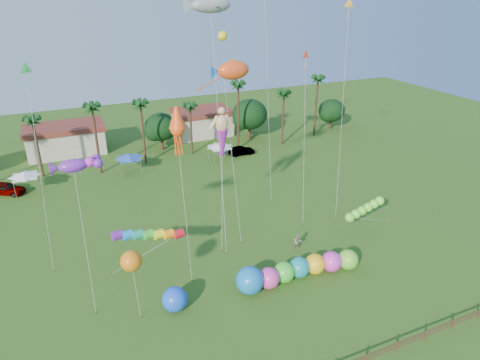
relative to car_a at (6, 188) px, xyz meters
name	(u,v)px	position (x,y,z in m)	size (l,w,h in m)	color
ground	(289,323)	(22.61, -36.64, -0.84)	(160.00, 160.00, 0.00)	#285116
tree_line	(177,125)	(26.17, 7.35, 3.44)	(69.46, 8.91, 11.00)	#3A2819
buildings_row	(132,133)	(19.52, 13.36, 1.16)	(35.00, 7.00, 4.00)	beige
tent_row	(130,158)	(16.61, -0.31, 1.91)	(31.00, 4.00, 0.60)	white
car_a	(6,188)	(0.00, 0.00, 0.00)	(1.98, 4.91, 1.67)	#4C4C54
car_b	(242,151)	(34.97, 0.56, -0.14)	(1.48, 4.24, 1.40)	#4C4C54
spectator_b	(298,242)	(28.95, -27.44, 0.09)	(0.90, 0.70, 1.86)	gray
caterpillar_inflatable	(294,270)	(25.94, -31.74, 0.26)	(12.81, 3.05, 2.61)	#E93DAE
blue_ball	(175,299)	(14.45, -31.15, 0.27)	(2.21, 2.21, 2.21)	blue
rainbow_tube	(162,238)	(15.11, -24.96, 2.76)	(8.34, 1.67, 4.05)	red
green_worm	(350,217)	(35.13, -27.86, 1.87)	(10.01, 1.91, 3.32)	#75FE38
orange_ball_kite	(131,261)	(11.28, -30.91, 4.98)	(2.02, 2.02, 6.68)	orange
merman_kite	(222,136)	(23.11, -20.93, 10.70)	(2.93, 4.56, 14.11)	#E0B77F
fish_kite	(233,70)	(25.50, -18.43, 16.79)	(5.48, 6.91, 18.73)	#F24C1A
shark_kite	(211,5)	(23.22, -18.40, 23.13)	(5.55, 8.14, 24.92)	gray
squid_kite	(178,129)	(17.64, -23.90, 13.00)	(1.80, 5.06, 16.02)	#FF4F14
lobster_kite	(73,166)	(8.37, -24.95, 11.39)	(4.63, 5.81, 13.02)	purple
delta_kite_red	(306,58)	(34.02, -18.79, 17.54)	(2.53, 4.95, 19.31)	#FB3C1B
delta_kite_yellow	(349,11)	(37.81, -20.60, 22.39)	(1.77, 3.46, 24.45)	orange
delta_kite_green	(26,73)	(6.03, -17.45, 17.82)	(1.75, 4.05, 19.58)	green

